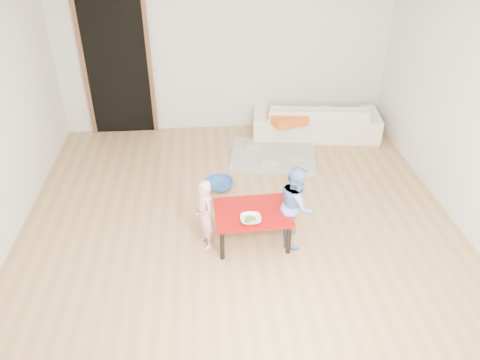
{
  "coord_description": "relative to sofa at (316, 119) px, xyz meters",
  "views": [
    {
      "loc": [
        -0.36,
        -4.42,
        3.31
      ],
      "look_at": [
        0.0,
        -0.2,
        0.65
      ],
      "focal_mm": 35.0,
      "sensor_mm": 36.0,
      "label": 1
    }
  ],
  "objects": [
    {
      "name": "blanket",
      "position": [
        -0.75,
        -0.65,
        -0.25
      ],
      "size": [
        1.34,
        1.18,
        0.06
      ],
      "primitive_type": null,
      "rotation": [
        0.0,
        0.0,
        -0.16
      ],
      "color": "#B6B1A0",
      "rests_on": "floor"
    },
    {
      "name": "child_blue",
      "position": [
        -0.78,
        -2.49,
        0.18
      ],
      "size": [
        0.39,
        0.48,
        0.91
      ],
      "primitive_type": "imported",
      "rotation": [
        0.0,
        0.0,
        1.47
      ],
      "color": "#5F90DC",
      "rests_on": "floor"
    },
    {
      "name": "floor",
      "position": [
        -1.36,
        -2.05,
        -0.28
      ],
      "size": [
        5.0,
        5.0,
        0.01
      ],
      "primitive_type": "cube",
      "color": "#AA7E48",
      "rests_on": "ground"
    },
    {
      "name": "back_wall",
      "position": [
        -1.36,
        0.45,
        1.02
      ],
      "size": [
        5.0,
        0.02,
        2.6
      ],
      "primitive_type": "cube",
      "color": "silver",
      "rests_on": "floor"
    },
    {
      "name": "broccoli",
      "position": [
        -1.29,
        -2.66,
        0.15
      ],
      "size": [
        0.12,
        0.12,
        0.06
      ],
      "primitive_type": null,
      "color": "#2D5919",
      "rests_on": "red_table"
    },
    {
      "name": "red_table",
      "position": [
        -1.25,
        -2.48,
        -0.08
      ],
      "size": [
        0.83,
        0.63,
        0.4
      ],
      "primitive_type": null,
      "rotation": [
        0.0,
        0.0,
        0.04
      ],
      "color": "#980808",
      "rests_on": "floor"
    },
    {
      "name": "cushion",
      "position": [
        -0.5,
        -0.27,
        0.15
      ],
      "size": [
        0.59,
        0.55,
        0.13
      ],
      "primitive_type": "cube",
      "rotation": [
        0.0,
        0.0,
        0.28
      ],
      "color": "orange",
      "rests_on": "sofa"
    },
    {
      "name": "sofa",
      "position": [
        0.0,
        0.0,
        0.0
      ],
      "size": [
        1.98,
        0.97,
        0.56
      ],
      "primitive_type": "imported",
      "rotation": [
        0.0,
        0.0,
        3.02
      ],
      "color": "white",
      "rests_on": "floor"
    },
    {
      "name": "basin",
      "position": [
        -1.56,
        -1.39,
        -0.22
      ],
      "size": [
        0.37,
        0.37,
        0.11
      ],
      "primitive_type": "imported",
      "color": "#2B59A3",
      "rests_on": "floor"
    },
    {
      "name": "doorway",
      "position": [
        -2.96,
        0.43,
        0.75
      ],
      "size": [
        1.02,
        0.08,
        2.11
      ],
      "primitive_type": null,
      "color": "brown",
      "rests_on": "back_wall"
    },
    {
      "name": "right_wall",
      "position": [
        1.14,
        -2.05,
        1.02
      ],
      "size": [
        0.02,
        5.0,
        2.6
      ],
      "primitive_type": "cube",
      "color": "silver",
      "rests_on": "floor"
    },
    {
      "name": "child_pink",
      "position": [
        -1.76,
        -2.51,
        0.12
      ],
      "size": [
        0.3,
        0.35,
        0.8
      ],
      "primitive_type": "imported",
      "rotation": [
        0.0,
        0.0,
        -1.14
      ],
      "color": "pink",
      "rests_on": "floor"
    },
    {
      "name": "bowl",
      "position": [
        -1.29,
        -2.66,
        0.15
      ],
      "size": [
        0.21,
        0.21,
        0.05
      ],
      "primitive_type": "imported",
      "color": "white",
      "rests_on": "red_table"
    }
  ]
}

